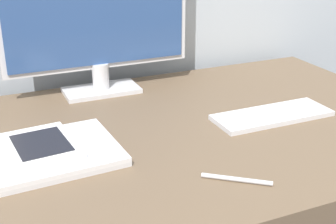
{
  "coord_description": "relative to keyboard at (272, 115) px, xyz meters",
  "views": [
    {
      "loc": [
        -0.41,
        -0.8,
        1.19
      ],
      "look_at": [
        -0.02,
        0.07,
        0.79
      ],
      "focal_mm": 50.0,
      "sensor_mm": 36.0,
      "label": 1
    }
  ],
  "objects": [
    {
      "name": "ereader",
      "position": [
        -0.56,
        0.03,
        0.02
      ],
      "size": [
        0.15,
        0.19,
        0.01
      ],
      "color": "white",
      "rests_on": "laptop"
    },
    {
      "name": "pen",
      "position": [
        -0.24,
        -0.23,
        -0.0
      ],
      "size": [
        0.11,
        0.09,
        0.01
      ],
      "color": "silver",
      "rests_on": "desk"
    },
    {
      "name": "laptop",
      "position": [
        -0.56,
        0.01,
        0.0
      ],
      "size": [
        0.32,
        0.24,
        0.02
      ],
      "color": "silver",
      "rests_on": "desk"
    },
    {
      "name": "keyboard",
      "position": [
        0.0,
        0.0,
        0.0
      ],
      "size": [
        0.3,
        0.11,
        0.01
      ],
      "color": "silver",
      "rests_on": "desk"
    }
  ]
}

